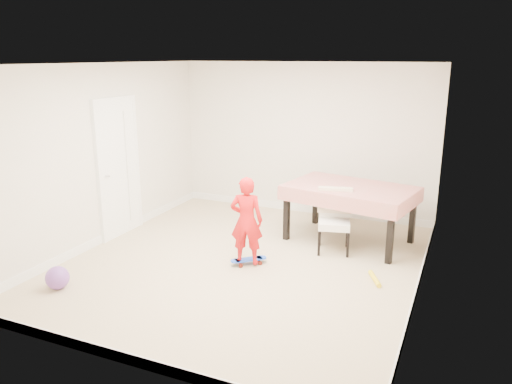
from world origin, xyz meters
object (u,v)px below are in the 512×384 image
at_px(dining_table, 349,214).
at_px(balloon, 57,278).
at_px(skateboard, 249,261).
at_px(child, 247,223).
at_px(dining_chair, 334,221).

distance_m(dining_table, balloon, 4.08).
relative_size(skateboard, child, 0.42).
distance_m(dining_chair, skateboard, 1.35).
relative_size(dining_table, skateboard, 3.61).
bearing_deg(child, dining_table, -140.06).
relative_size(skateboard, balloon, 1.78).
bearing_deg(skateboard, dining_chair, 2.49).
height_order(child, balloon, child).
relative_size(dining_table, dining_chair, 2.02).
bearing_deg(child, balloon, 26.56).
xyz_separation_m(dining_table, skateboard, (-1.01, -1.38, -0.39)).
distance_m(dining_chair, balloon, 3.68).
relative_size(dining_chair, balloon, 3.19).
bearing_deg(skateboard, balloon, 179.31).
relative_size(child, balloon, 4.19).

